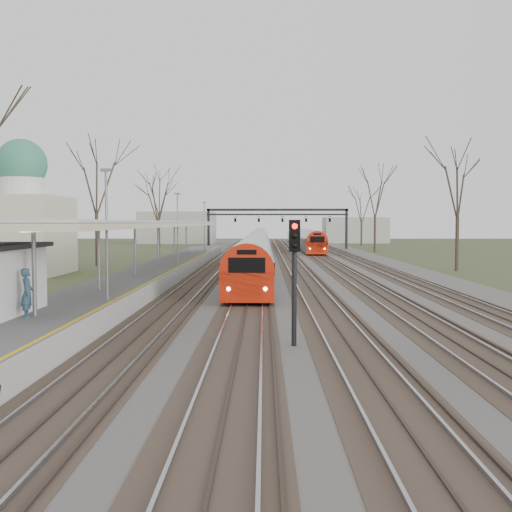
{
  "coord_description": "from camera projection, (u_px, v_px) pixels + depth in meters",
  "views": [
    {
      "loc": [
        -1.7,
        -10.3,
        4.02
      ],
      "look_at": [
        -2.19,
        28.17,
        2.0
      ],
      "focal_mm": 45.0,
      "sensor_mm": 36.0,
      "label": 1
    }
  ],
  "objects": [
    {
      "name": "dome_building",
      "position": [
        0.0,
        226.0,
        48.51
      ],
      "size": [
        10.0,
        8.0,
        10.3
      ],
      "color": "beige",
      "rests_on": "ground"
    },
    {
      "name": "passenger",
      "position": [
        27.0,
        294.0,
        20.02
      ],
      "size": [
        0.5,
        0.65,
        1.59
      ],
      "primitive_type": "imported",
      "rotation": [
        0.0,
        0.0,
        1.78
      ],
      "color": "#2E485A",
      "rests_on": "platform"
    },
    {
      "name": "platform",
      "position": [
        166.0,
        269.0,
        48.01
      ],
      "size": [
        3.5,
        69.0,
        1.0
      ],
      "primitive_type": "cube",
      "color": "#9E9B93",
      "rests_on": "ground"
    },
    {
      "name": "ground",
      "position": [
        368.0,
        468.0,
        10.48
      ],
      "size": [
        300.0,
        300.0,
        0.0
      ],
      "primitive_type": "plane",
      "color": "#384223",
      "rests_on": "ground"
    },
    {
      "name": "tree_east_far",
      "position": [
        458.0,
        182.0,
        51.85
      ],
      "size": [
        5.0,
        5.0,
        10.3
      ],
      "color": "#2D231C",
      "rests_on": "ground"
    },
    {
      "name": "canopy",
      "position": [
        156.0,
        224.0,
        43.33
      ],
      "size": [
        4.1,
        50.0,
        3.11
      ],
      "color": "slate",
      "rests_on": "platform"
    },
    {
      "name": "train_near",
      "position": [
        257.0,
        244.0,
        74.39
      ],
      "size": [
        2.62,
        90.21,
        3.05
      ],
      "color": "#9B9EA5",
      "rests_on": "ground"
    },
    {
      "name": "signal_gantry",
      "position": [
        278.0,
        216.0,
        95.08
      ],
      "size": [
        21.0,
        0.59,
        6.08
      ],
      "color": "black",
      "rests_on": "ground"
    },
    {
      "name": "train_far",
      "position": [
        302.0,
        238.0,
        104.62
      ],
      "size": [
        2.62,
        60.21,
        3.05
      ],
      "color": "#9B9EA5",
      "rests_on": "ground"
    },
    {
      "name": "track_bed",
      "position": [
        283.0,
        261.0,
        65.39
      ],
      "size": [
        24.0,
        160.0,
        0.22
      ],
      "color": "#474442",
      "rests_on": "ground"
    },
    {
      "name": "tree_west_far",
      "position": [
        96.0,
        178.0,
        58.21
      ],
      "size": [
        5.5,
        5.5,
        11.33
      ],
      "color": "#2D231C",
      "rests_on": "ground"
    },
    {
      "name": "signal_post",
      "position": [
        294.0,
        264.0,
        20.17
      ],
      "size": [
        0.35,
        0.45,
        4.1
      ],
      "color": "black",
      "rests_on": "ground"
    }
  ]
}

